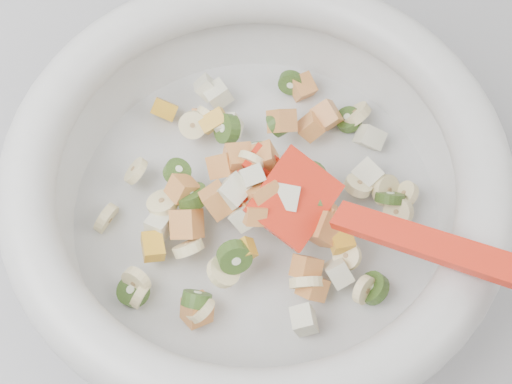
# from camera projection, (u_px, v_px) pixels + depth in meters

# --- Properties ---
(counter) EXTENTS (2.00, 0.60, 0.90)m
(counter) POSITION_uv_depth(u_px,v_px,m) (137.00, 314.00, 1.06)
(counter) COLOR #9D9DA2
(counter) RESTS_ON ground
(mixing_bowl) EXTENTS (0.47, 0.41, 0.16)m
(mixing_bowl) POSITION_uv_depth(u_px,v_px,m) (257.00, 185.00, 0.58)
(mixing_bowl) COLOR #BDBDBA
(mixing_bowl) RESTS_ON counter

